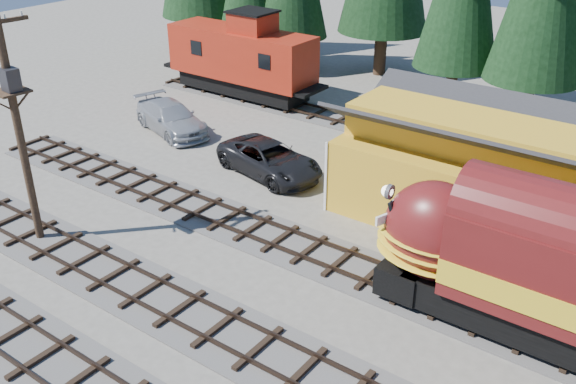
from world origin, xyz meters
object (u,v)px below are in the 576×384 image
Objects in this scene: pickup_truck_a at (270,159)px; pickup_truck_b at (171,118)px; utility_pole at (16,115)px; caboose at (242,58)px; depot at (482,162)px.

pickup_truck_b reaches higher than pickup_truck_a.
pickup_truck_a is (4.02, 10.96, -4.79)m from utility_pole.
caboose is at bearing 57.79° from pickup_truck_a.
caboose is 1.75× the size of pickup_truck_a.
utility_pole is 12.61m from pickup_truck_a.
depot reaches higher than pickup_truck_a.
utility_pole is at bearing -75.31° from caboose.
caboose is at bearing 23.67° from pickup_truck_b.
caboose is 1.76× the size of pickup_truck_b.
utility_pole reaches higher than pickup_truck_a.
depot is at bearing -70.40° from pickup_truck_a.
depot is at bearing -71.69° from pickup_truck_b.
caboose is (-19.68, 7.50, -0.23)m from depot.
depot is 2.09× the size of pickup_truck_a.
caboose is at bearing 110.41° from utility_pole.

